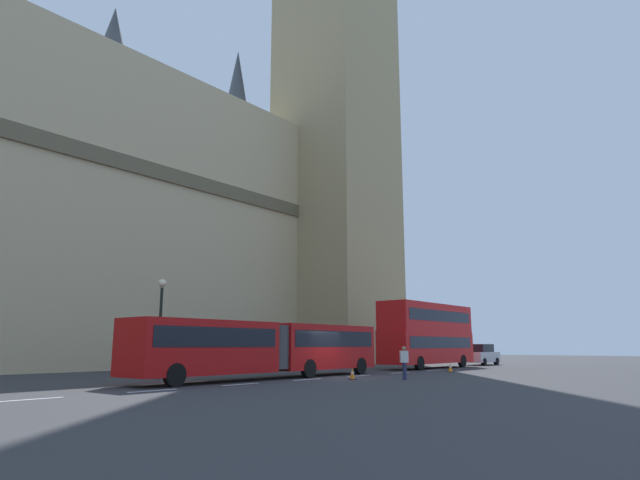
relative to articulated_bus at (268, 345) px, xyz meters
The scene contains 9 objects.
ground_plane 4.25m from the articulated_bus, 30.94° to the right, with size 160.00×160.00×0.00m, color #333335.
lane_centre_marking 2.79m from the articulated_bus, 66.04° to the right, with size 29.80×0.16×0.01m.
articulated_bus is the anchor object (origin of this frame).
double_decker_bus 17.64m from the articulated_bus, ahead, with size 10.90×2.54×4.90m.
sedan_lead 27.28m from the articulated_bus, ahead, with size 4.40×1.86×1.85m.
traffic_cone_west 4.70m from the articulated_bus, 57.77° to the right, with size 0.36×0.36×0.58m.
traffic_cone_middle 13.73m from the articulated_bus, 17.19° to the right, with size 0.36×0.36×0.58m.
street_lamp 5.96m from the articulated_bus, 129.14° to the left, with size 0.44×0.44×5.27m.
pedestrian_near_cones 7.19m from the articulated_bus, 57.12° to the right, with size 0.46×0.45×1.69m.
Camera 1 is at (-24.50, -18.92, 1.72)m, focal length 30.79 mm.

